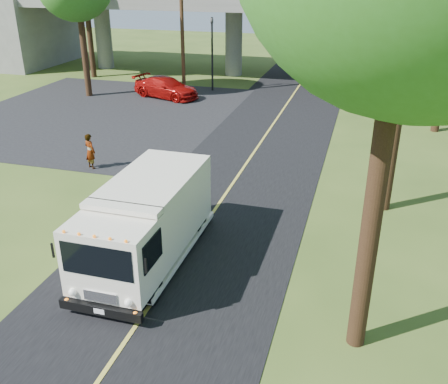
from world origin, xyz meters
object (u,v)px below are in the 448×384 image
at_px(traffic_signal, 212,46).
at_px(step_van, 147,220).
at_px(utility_pole, 182,29).
at_px(red_sedan, 166,88).
at_px(pedestrian, 90,151).

xyz_separation_m(traffic_signal, step_van, (5.05, -22.97, -1.76)).
bearing_deg(traffic_signal, step_van, -77.59).
distance_m(traffic_signal, utility_pole, 2.86).
xyz_separation_m(utility_pole, red_sedan, (-0.99, -0.94, -3.88)).
xyz_separation_m(step_van, red_sedan, (-7.54, 20.03, -0.73)).
height_order(traffic_signal, utility_pole, utility_pole).
relative_size(red_sedan, pedestrian, 2.96).
relative_size(utility_pole, red_sedan, 1.84).
height_order(utility_pole, step_van, utility_pole).
bearing_deg(red_sedan, utility_pole, -29.23).
bearing_deg(pedestrian, red_sedan, -57.73).
xyz_separation_m(utility_pole, step_van, (6.55, -20.97, -3.15)).
bearing_deg(red_sedan, traffic_signal, -23.02).
distance_m(step_van, red_sedan, 21.42).
relative_size(utility_pole, pedestrian, 5.45).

